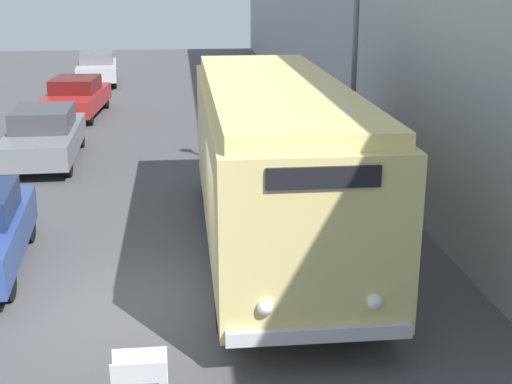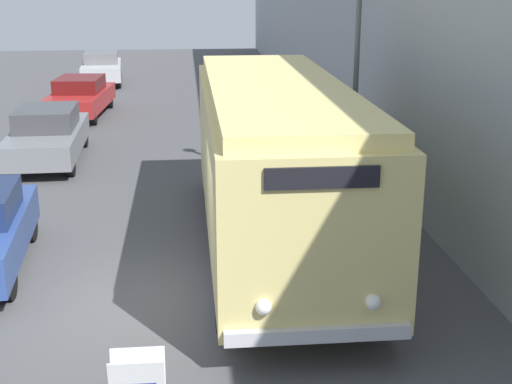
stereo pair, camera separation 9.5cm
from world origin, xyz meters
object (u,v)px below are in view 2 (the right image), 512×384
parked_car_mid (47,135)px  parked_car_far (80,96)px  streetlamp (359,6)px  parked_car_distant (102,68)px  vintage_bus (276,157)px

parked_car_mid → parked_car_far: 6.71m
streetlamp → parked_car_distant: (-7.81, 19.51, -3.74)m
vintage_bus → parked_car_distant: 22.83m
vintage_bus → streetlamp: 4.26m
parked_car_distant → parked_car_mid: bearing=-94.4°
vintage_bus → parked_car_mid: 9.35m
streetlamp → parked_car_distant: bearing=111.8°
vintage_bus → parked_car_mid: vintage_bus is taller
vintage_bus → streetlamp: (2.12, 2.58, 2.65)m
streetlamp → parked_car_distant: streetlamp is taller
vintage_bus → parked_car_far: (-5.64, 14.08, -1.12)m
parked_car_mid → parked_car_distant: (-0.04, 14.72, 0.01)m
streetlamp → vintage_bus: bearing=-129.4°
streetlamp → parked_car_far: streetlamp is taller
parked_car_far → parked_car_distant: bearing=94.8°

